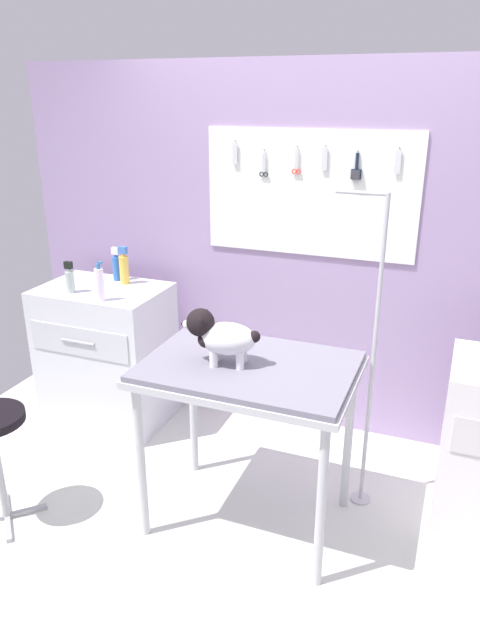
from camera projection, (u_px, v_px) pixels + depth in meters
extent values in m
cube|color=silver|center=(236.00, 542.00, 2.95)|extent=(4.40, 4.00, 0.04)
cube|color=#9A81AC|center=(312.00, 257.00, 3.63)|extent=(4.00, 0.06, 2.30)
cube|color=white|center=(309.00, 194.00, 3.47)|extent=(1.29, 0.02, 0.74)
cylinder|color=gray|center=(235.00, 141.00, 3.51)|extent=(0.01, 0.02, 0.01)
cube|color=silver|center=(235.00, 154.00, 3.53)|extent=(0.03, 0.01, 0.13)
cylinder|color=gray|center=(264.00, 150.00, 3.46)|extent=(0.01, 0.02, 0.01)
cube|color=silver|center=(263.00, 162.00, 3.48)|extent=(0.01, 0.00, 0.11)
cube|color=silver|center=(265.00, 162.00, 3.48)|extent=(0.01, 0.00, 0.11)
torus|color=black|center=(262.00, 174.00, 3.51)|extent=(0.03, 0.01, 0.03)
torus|color=black|center=(266.00, 174.00, 3.50)|extent=(0.03, 0.01, 0.03)
cylinder|color=gray|center=(298.00, 146.00, 3.39)|extent=(0.01, 0.02, 0.01)
cube|color=silver|center=(296.00, 159.00, 3.41)|extent=(0.01, 0.00, 0.11)
cube|color=silver|center=(298.00, 159.00, 3.40)|extent=(0.01, 0.00, 0.11)
torus|color=red|center=(294.00, 171.00, 3.43)|extent=(0.03, 0.01, 0.03)
torus|color=red|center=(298.00, 172.00, 3.43)|extent=(0.03, 0.01, 0.03)
cylinder|color=gray|center=(326.00, 145.00, 3.33)|extent=(0.01, 0.02, 0.01)
cube|color=silver|center=(325.00, 159.00, 3.34)|extent=(0.03, 0.01, 0.13)
cylinder|color=gray|center=(358.00, 151.00, 3.27)|extent=(0.01, 0.02, 0.01)
cylinder|color=black|center=(357.00, 161.00, 3.28)|extent=(0.02, 0.02, 0.09)
cube|color=black|center=(356.00, 174.00, 3.31)|extent=(0.06, 0.02, 0.06)
cube|color=#333338|center=(356.00, 175.00, 3.30)|extent=(0.05, 0.01, 0.05)
cylinder|color=gray|center=(400.00, 148.00, 3.19)|extent=(0.01, 0.02, 0.01)
cube|color=silver|center=(398.00, 162.00, 3.20)|extent=(0.03, 0.01, 0.13)
cylinder|color=#B7B7BC|center=(141.00, 463.00, 2.83)|extent=(0.04, 0.04, 0.85)
cylinder|color=#B7B7BC|center=(321.00, 508.00, 2.53)|extent=(0.04, 0.04, 0.85)
cylinder|color=#B7B7BC|center=(193.00, 407.00, 3.34)|extent=(0.04, 0.04, 0.85)
cylinder|color=#B7B7BC|center=(348.00, 439.00, 3.03)|extent=(0.04, 0.04, 0.85)
cube|color=#B7B7BC|center=(249.00, 372.00, 2.77)|extent=(1.02, 0.70, 0.03)
cube|color=slate|center=(249.00, 366.00, 2.76)|extent=(0.99, 0.68, 0.03)
cylinder|color=#B7B7BC|center=(360.00, 498.00, 3.23)|extent=(0.11, 0.11, 0.01)
cylinder|color=#B7B7BC|center=(373.00, 362.00, 2.92)|extent=(0.02, 0.02, 1.69)
cylinder|color=#B7B7BC|center=(362.00, 193.00, 2.66)|extent=(0.24, 0.02, 0.02)
cylinder|color=white|center=(214.00, 358.00, 2.71)|extent=(0.04, 0.04, 0.09)
cylinder|color=white|center=(217.00, 351.00, 2.78)|extent=(0.04, 0.04, 0.09)
cylinder|color=white|center=(240.00, 360.00, 2.69)|extent=(0.04, 0.04, 0.09)
cylinder|color=white|center=(243.00, 353.00, 2.76)|extent=(0.04, 0.04, 0.09)
ellipsoid|color=white|center=(227.00, 339.00, 2.70)|extent=(0.29, 0.22, 0.15)
ellipsoid|color=black|center=(208.00, 339.00, 2.72)|extent=(0.11, 0.13, 0.08)
sphere|color=black|center=(200.00, 322.00, 2.70)|extent=(0.13, 0.13, 0.13)
ellipsoid|color=white|center=(189.00, 324.00, 2.71)|extent=(0.07, 0.06, 0.04)
sphere|color=black|center=(183.00, 324.00, 2.72)|extent=(0.02, 0.02, 0.02)
ellipsoid|color=black|center=(200.00, 325.00, 2.64)|extent=(0.05, 0.04, 0.07)
ellipsoid|color=black|center=(206.00, 316.00, 2.74)|extent=(0.05, 0.04, 0.07)
sphere|color=black|center=(254.00, 337.00, 2.68)|extent=(0.06, 0.06, 0.06)
cube|color=silver|center=(107.00, 354.00, 3.90)|extent=(0.80, 0.56, 0.94)
cube|color=silver|center=(79.00, 342.00, 3.58)|extent=(0.70, 0.01, 0.19)
cylinder|color=#99999E|center=(78.00, 342.00, 3.58)|extent=(0.24, 0.02, 0.02)
cube|color=#9E9EA3|center=(27.00, 511.00, 3.12)|extent=(0.16, 0.16, 0.02)
cube|color=#9E9EA3|center=(6.00, 505.00, 3.17)|extent=(0.16, 0.16, 0.02)
cube|color=#9E9EA3|center=(8.00, 528.00, 3.00)|extent=(0.16, 0.16, 0.02)
cylinder|color=gold|center=(124.00, 270.00, 3.79)|extent=(0.06, 0.06, 0.18)
cylinder|color=gold|center=(123.00, 255.00, 3.75)|extent=(0.03, 0.03, 0.02)
cube|color=#3C6DB6|center=(123.00, 250.00, 3.74)|extent=(0.05, 0.03, 0.04)
cylinder|color=white|center=(100.00, 285.00, 3.47)|extent=(0.05, 0.05, 0.20)
cylinder|color=teal|center=(98.00, 266.00, 3.43)|extent=(0.02, 0.02, 0.03)
cube|color=teal|center=(100.00, 262.00, 3.41)|extent=(0.03, 0.01, 0.01)
cylinder|color=#ABBBB1|center=(70.00, 282.00, 3.63)|extent=(0.05, 0.05, 0.13)
cylinder|color=#ABBBB1|center=(69.00, 270.00, 3.60)|extent=(0.02, 0.02, 0.02)
cube|color=black|center=(68.00, 265.00, 3.59)|extent=(0.05, 0.03, 0.04)
cylinder|color=blue|center=(117.00, 269.00, 3.86)|extent=(0.06, 0.06, 0.16)
cylinder|color=blue|center=(116.00, 256.00, 3.83)|extent=(0.03, 0.03, 0.02)
cube|color=silver|center=(116.00, 251.00, 3.82)|extent=(0.05, 0.03, 0.04)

